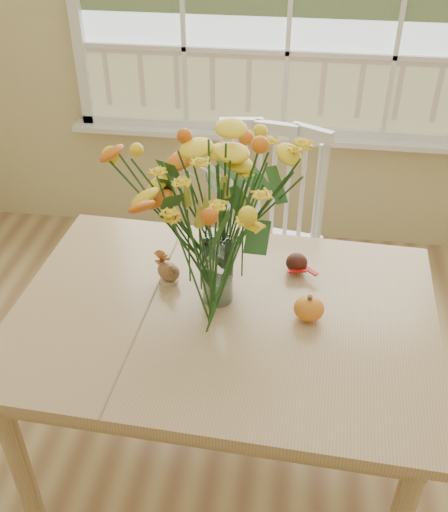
# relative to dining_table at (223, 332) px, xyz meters

# --- Properties ---
(wall_back) EXTENTS (4.00, 0.02, 2.70)m
(wall_back) POSITION_rel_dining_table_xyz_m (0.11, 1.68, 0.67)
(wall_back) COLOR beige
(wall_back) RESTS_ON floor
(dining_table) EXTENTS (1.48, 1.08, 0.77)m
(dining_table) POSITION_rel_dining_table_xyz_m (0.00, 0.00, 0.00)
(dining_table) COLOR tan
(dining_table) RESTS_ON floor
(windsor_chair) EXTENTS (0.56, 0.54, 1.06)m
(windsor_chair) POSITION_rel_dining_table_xyz_m (0.09, 0.77, -0.09)
(windsor_chair) COLOR white
(windsor_chair) RESTS_ON floor
(flower_vase) EXTENTS (0.50, 0.50, 0.60)m
(flower_vase) POSITION_rel_dining_table_xyz_m (-0.03, 0.07, 0.45)
(flower_vase) COLOR white
(flower_vase) RESTS_ON dining_table
(pumpkin) EXTENTS (0.10, 0.10, 0.08)m
(pumpkin) POSITION_rel_dining_table_xyz_m (0.29, 0.01, 0.13)
(pumpkin) COLOR orange
(pumpkin) RESTS_ON dining_table
(turkey_figurine) EXTENTS (0.11, 0.10, 0.11)m
(turkey_figurine) POSITION_rel_dining_table_xyz_m (-0.22, 0.14, 0.14)
(turkey_figurine) COLOR #CCB78C
(turkey_figurine) RESTS_ON dining_table
(dark_gourd) EXTENTS (0.13, 0.10, 0.07)m
(dark_gourd) POSITION_rel_dining_table_xyz_m (0.24, 0.26, 0.13)
(dark_gourd) COLOR #38160F
(dark_gourd) RESTS_ON dining_table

